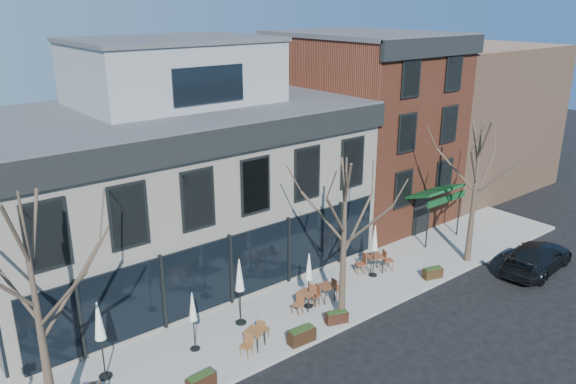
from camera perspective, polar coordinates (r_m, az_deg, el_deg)
ground at (r=25.48m, az=-5.82°, el=-11.55°), size 120.00×120.00×0.00m
sidewalk_front at (r=25.65m, az=3.07°, el=-11.05°), size 33.50×4.70×0.15m
corner_building at (r=27.69m, az=-11.77°, el=1.36°), size 18.39×10.39×11.10m
red_brick_building at (r=34.93m, az=7.45°, el=6.73°), size 8.20×11.78×11.18m
bg_building at (r=43.28m, az=15.78°, el=7.64°), size 12.00×12.00×10.00m
tree_corner at (r=17.95m, az=-23.99°, el=-11.53°), size 3.93×3.98×7.92m
tree_mid at (r=22.70m, az=5.73°, el=-4.76°), size 3.50×3.55×7.04m
tree_right at (r=29.28m, az=18.48°, el=0.27°), size 3.72×3.77×7.48m
parked_sedan at (r=30.82m, az=23.96°, el=-6.06°), size 5.23×2.59×1.46m
cafe_set_2 at (r=22.29m, az=-3.36°, el=-14.46°), size 1.75×1.09×0.91m
cafe_set_3 at (r=24.80m, az=1.89°, el=-10.71°), size 1.80×0.89×0.92m
cafe_set_4 at (r=25.39m, az=3.89°, el=-10.01°), size 1.75×0.74×0.91m
cafe_set_5 at (r=28.15m, az=8.76°, el=-7.00°), size 2.03×1.20×1.05m
umbrella_0 at (r=20.86m, az=-18.63°, el=-12.68°), size 0.48×0.48×3.01m
umbrella_1 at (r=21.76m, az=-9.65°, el=-11.71°), size 0.39×0.39×2.45m
umbrella_2 at (r=23.01m, az=-4.95°, el=-8.75°), size 0.47×0.47×2.92m
umbrella_3 at (r=24.25m, az=2.14°, el=-7.88°), size 0.41×0.41×2.55m
umbrella_4 at (r=27.20m, az=8.79°, el=-4.89°), size 0.42×0.42×2.64m
planter_0 at (r=20.56m, az=-8.82°, el=-18.51°), size 1.06×0.47×0.58m
planter_1 at (r=22.62m, az=1.40°, el=-14.34°), size 1.15×0.53×0.63m
planter_2 at (r=23.93m, az=4.96°, el=-12.54°), size 1.02×0.67×0.53m
planter_3 at (r=28.23m, az=14.48°, el=-7.94°), size 1.04×0.66×0.54m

